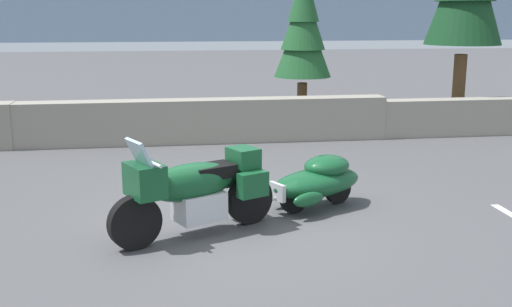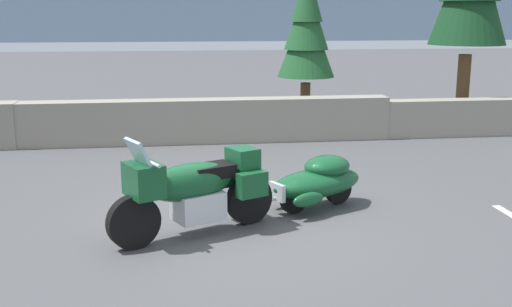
% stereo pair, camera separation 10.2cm
% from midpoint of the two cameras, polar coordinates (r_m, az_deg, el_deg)
% --- Properties ---
extents(ground_plane, '(80.00, 80.00, 0.00)m').
position_cam_midpoint_polar(ground_plane, '(8.33, -1.97, -6.54)').
color(ground_plane, '#4C4C4F').
extents(stone_guard_wall, '(24.00, 0.60, 0.96)m').
position_cam_midpoint_polar(stone_guard_wall, '(13.48, -7.84, 2.88)').
color(stone_guard_wall, gray).
rests_on(stone_guard_wall, ground).
extents(touring_motorcycle, '(2.13, 1.34, 1.33)m').
position_cam_midpoint_polar(touring_motorcycle, '(7.78, -5.40, -3.20)').
color(touring_motorcycle, black).
rests_on(touring_motorcycle, ground).
extents(car_shaped_trailer, '(2.13, 1.30, 0.76)m').
position_cam_midpoint_polar(car_shaped_trailer, '(8.93, 6.05, -2.51)').
color(car_shaped_trailer, black).
rests_on(car_shaped_trailer, ground).
extents(pine_tree_secondary, '(1.37, 1.37, 3.91)m').
position_cam_midpoint_polar(pine_tree_secondary, '(14.94, 4.90, 11.57)').
color(pine_tree_secondary, brown).
rests_on(pine_tree_secondary, ground).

